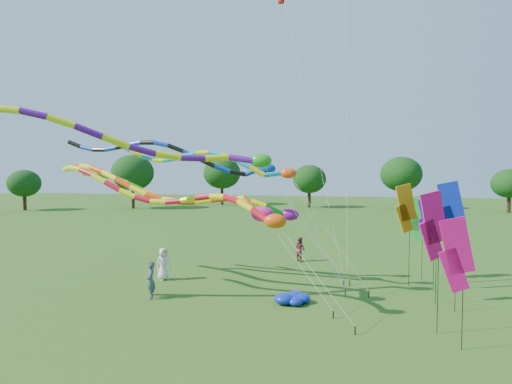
% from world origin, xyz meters
% --- Properties ---
extents(ground, '(160.00, 160.00, 0.00)m').
position_xyz_m(ground, '(0.00, 0.00, 0.00)').
color(ground, '#235316').
rests_on(ground, ground).
extents(tree_ring, '(115.89, 118.38, 9.70)m').
position_xyz_m(tree_ring, '(-5.39, -0.25, 5.57)').
color(tree_ring, '#382314').
rests_on(tree_ring, ground).
extents(tube_kite_red, '(13.45, 3.66, 6.62)m').
position_xyz_m(tube_kite_red, '(-4.20, 2.10, 4.55)').
color(tube_kite_red, black).
rests_on(tube_kite_red, ground).
extents(tube_kite_orange, '(14.98, 4.91, 6.80)m').
position_xyz_m(tube_kite_orange, '(-5.56, 3.97, 4.72)').
color(tube_kite_orange, black).
rests_on(tube_kite_orange, ground).
extents(tube_kite_purple, '(18.13, 5.72, 9.21)m').
position_xyz_m(tube_kite_purple, '(-6.98, 1.65, 7.15)').
color(tube_kite_purple, black).
rests_on(tube_kite_purple, ground).
extents(tube_kite_blue, '(15.06, 1.11, 8.04)m').
position_xyz_m(tube_kite_blue, '(-5.82, 5.95, 6.51)').
color(tube_kite_blue, black).
rests_on(tube_kite_blue, ground).
extents(tube_kite_cyan, '(13.82, 1.89, 8.13)m').
position_xyz_m(tube_kite_cyan, '(-4.18, 5.32, 6.28)').
color(tube_kite_cyan, black).
rests_on(tube_kite_cyan, ground).
extents(tube_kite_green, '(14.27, 1.12, 6.39)m').
position_xyz_m(tube_kite_green, '(-4.56, 6.31, 4.25)').
color(tube_kite_green, black).
rests_on(tube_kite_green, ground).
extents(banner_pole_violet, '(1.13, 0.42, 4.70)m').
position_xyz_m(banner_pole_violet, '(6.38, 6.24, 3.43)').
color(banner_pole_violet, black).
rests_on(banner_pole_violet, ground).
extents(banner_pole_orange, '(1.11, 0.49, 5.19)m').
position_xyz_m(banner_pole_orange, '(5.37, 6.99, 3.92)').
color(banner_pole_orange, black).
rests_on(banner_pole_orange, ground).
extents(banner_pole_green, '(1.15, 0.34, 4.54)m').
position_xyz_m(banner_pole_green, '(6.20, 8.38, 3.28)').
color(banner_pole_green, black).
rests_on(banner_pole_green, ground).
extents(banner_pole_blue_a, '(1.16, 0.11, 4.69)m').
position_xyz_m(banner_pole_blue_a, '(6.03, 4.21, 3.43)').
color(banner_pole_blue_a, black).
rests_on(banner_pole_blue_a, ground).
extents(banner_pole_magenta_a, '(1.10, 0.53, 5.15)m').
position_xyz_m(banner_pole_magenta_a, '(5.37, 0.54, 3.88)').
color(banner_pole_magenta_a, black).
rests_on(banner_pole_magenta_a, ground).
extents(banner_pole_blue_b, '(1.16, 0.21, 5.42)m').
position_xyz_m(banner_pole_blue_b, '(6.61, 3.34, 4.15)').
color(banner_pole_blue_b, black).
rests_on(banner_pole_blue_b, ground).
extents(banner_pole_magenta_b, '(1.16, 0.17, 4.38)m').
position_xyz_m(banner_pole_magenta_b, '(5.83, -0.72, 3.12)').
color(banner_pole_magenta_b, black).
rests_on(banner_pole_magenta_b, ground).
extents(blue_nylon_heap, '(0.98, 1.04, 0.50)m').
position_xyz_m(blue_nylon_heap, '(-0.05, 3.15, 0.21)').
color(blue_nylon_heap, '#0D24AB').
rests_on(blue_nylon_heap, ground).
extents(person_a, '(0.95, 1.00, 1.72)m').
position_xyz_m(person_a, '(-7.06, 5.74, 0.86)').
color(person_a, silver).
rests_on(person_a, ground).
extents(person_b, '(0.62, 0.72, 1.67)m').
position_xyz_m(person_b, '(-6.29, 2.51, 0.84)').
color(person_b, '#3F4758').
rests_on(person_b, ground).
extents(person_c, '(0.95, 0.95, 1.56)m').
position_xyz_m(person_c, '(-0.35, 11.83, 0.78)').
color(person_c, maroon).
rests_on(person_c, ground).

